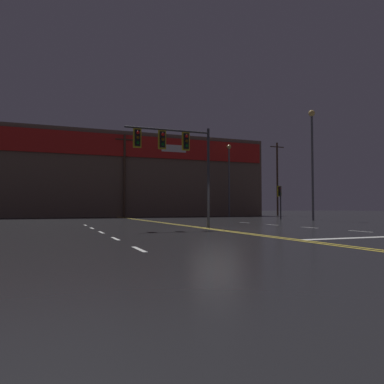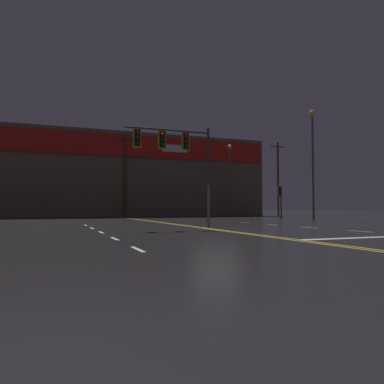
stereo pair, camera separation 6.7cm
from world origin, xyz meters
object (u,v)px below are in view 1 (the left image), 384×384
traffic_signal_median (174,148)px  streetlight_near_left (312,150)px  streetlight_far_left (229,170)px  traffic_signal_corner_northeast (280,195)px

traffic_signal_median → streetlight_near_left: bearing=26.5°
traffic_signal_median → streetlight_far_left: size_ratio=0.59×
traffic_signal_median → streetlight_far_left: bearing=57.1°
streetlight_near_left → traffic_signal_median: bearing=-153.5°
traffic_signal_corner_northeast → streetlight_far_left: 13.53m
streetlight_near_left → traffic_signal_corner_northeast: bearing=108.1°
traffic_signal_corner_northeast → streetlight_near_left: 5.17m
streetlight_near_left → streetlight_far_left: bearing=89.2°
traffic_signal_median → traffic_signal_corner_northeast: (14.12, 10.90, -1.97)m
traffic_signal_median → streetlight_near_left: streetlight_near_left is taller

